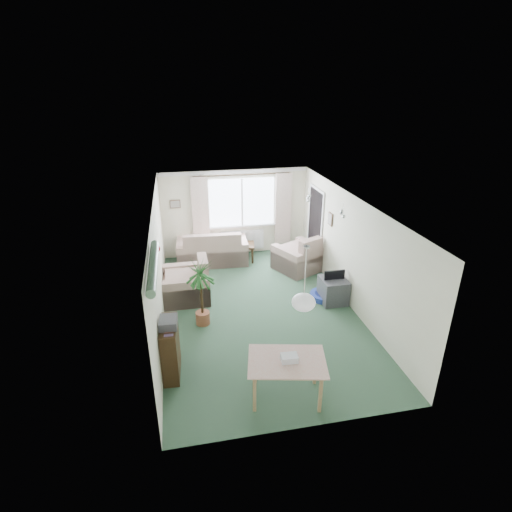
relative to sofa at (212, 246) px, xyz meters
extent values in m
plane|color=#2F4F39|center=(0.71, -2.75, -0.47)|extent=(6.50, 6.50, 0.00)
cube|color=white|center=(0.91, 0.48, 1.03)|extent=(1.80, 0.03, 1.30)
cube|color=black|center=(0.91, 0.40, 1.80)|extent=(2.60, 0.03, 0.03)
cube|color=beige|center=(-0.24, 0.38, 0.80)|extent=(0.45, 0.08, 2.00)
cube|color=beige|center=(2.06, 0.38, 0.80)|extent=(0.45, 0.08, 2.00)
cube|color=white|center=(0.91, 0.44, -0.07)|extent=(1.20, 0.10, 0.55)
cube|color=black|center=(2.70, -0.55, 0.53)|extent=(0.03, 0.95, 2.00)
sphere|color=white|center=(0.91, -5.05, 1.01)|extent=(0.36, 0.36, 0.36)
cylinder|color=#196626|center=(-1.21, -5.05, 1.81)|extent=(1.60, 1.60, 0.12)
sphere|color=silver|center=(2.01, -1.85, 1.75)|extent=(0.20, 0.20, 0.20)
sphere|color=silver|center=(2.31, -3.05, 1.75)|extent=(0.20, 0.20, 0.20)
cube|color=brown|center=(-0.89, 0.48, 1.08)|extent=(0.28, 0.03, 0.22)
cube|color=brown|center=(2.69, -1.55, 1.08)|extent=(0.03, 0.24, 0.30)
cube|color=#BCA58E|center=(0.00, 0.00, 0.00)|extent=(1.92, 1.09, 0.93)
cube|color=#BEA78F|center=(2.16, -0.91, 0.02)|extent=(1.41, 1.39, 0.96)
cube|color=#BBAC8D|center=(-0.79, -1.88, 0.01)|extent=(1.02, 1.08, 0.96)
cube|color=black|center=(0.63, 0.00, -0.23)|extent=(1.11, 0.73, 0.46)
cube|color=brown|center=(0.50, -0.03, 0.08)|extent=(0.12, 0.04, 0.16)
cube|color=black|center=(-1.13, -4.42, 0.01)|extent=(0.30, 0.79, 0.95)
cube|color=#404046|center=(-1.12, -4.48, 0.55)|extent=(0.30, 0.37, 0.14)
cylinder|color=#1C522A|center=(-0.50, -3.02, 0.24)|extent=(0.64, 0.64, 1.42)
cube|color=tan|center=(0.60, -5.35, -0.13)|extent=(1.19, 0.92, 0.66)
cube|color=silver|center=(0.63, -5.36, 0.26)|extent=(0.26, 0.20, 0.12)
cube|color=#36363B|center=(2.41, -2.69, -0.19)|extent=(0.56, 0.61, 0.55)
cylinder|color=#1F4E8F|center=(2.27, -2.52, -0.40)|extent=(0.74, 0.74, 0.13)
camera|label=1|loc=(-0.82, -10.01, 4.03)|focal=28.00mm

